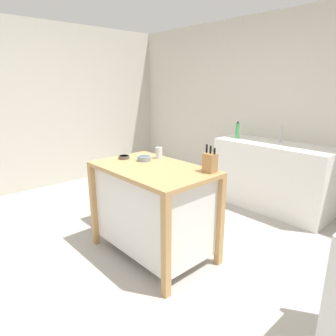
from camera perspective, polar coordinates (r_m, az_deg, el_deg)
The scene contains 12 objects.
ground_plane at distance 3.19m, azimuth -7.14°, elevation -15.74°, with size 6.31×6.31×0.00m, color #ADA8A0.
wall_back at distance 4.58m, azimuth 18.40°, elevation 10.55°, with size 5.31×0.10×2.60m, color beige.
wall_left at distance 5.49m, azimuth -16.10°, elevation 11.51°, with size 0.10×3.05×2.60m, color beige.
kitchen_island at distance 2.93m, azimuth -2.91°, elevation -7.41°, with size 1.19×0.74×0.91m.
knife_block at distance 2.63m, azimuth 8.12°, elevation 1.09°, with size 0.11×0.09×0.24m.
bowl_stoneware_deep at distance 3.01m, azimuth -4.62°, elevation 1.89°, with size 0.14×0.14×0.05m.
bowl_ceramic_wide at distance 3.12m, azimuth -8.48°, elevation 2.10°, with size 0.12×0.12×0.03m.
drinking_cup at distance 3.09m, azimuth -1.78°, elevation 2.93°, with size 0.07×0.07×0.12m.
trash_bin at distance 3.67m, azimuth -10.36°, elevation -5.93°, with size 0.36×0.28×0.63m.
sink_counter at distance 4.26m, azimuth 19.35°, elevation -1.47°, with size 1.54×0.60×0.91m.
sink_faucet at distance 4.26m, azimuth 20.96°, elevation 6.17°, with size 0.02×0.02×0.22m.
bottle_dish_soap at distance 4.36m, azimuth 13.26°, elevation 7.04°, with size 0.05×0.05×0.24m.
Camera 1 is at (2.24, -1.54, 1.67)m, focal length 31.58 mm.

